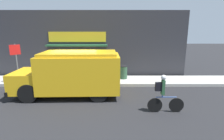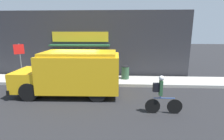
{
  "view_description": "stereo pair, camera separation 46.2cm",
  "coord_description": "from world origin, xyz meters",
  "px_view_note": "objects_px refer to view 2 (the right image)",
  "views": [
    {
      "loc": [
        2.13,
        -10.17,
        3.38
      ],
      "look_at": [
        2.08,
        -0.2,
        1.1
      ],
      "focal_mm": 28.0,
      "sensor_mm": 36.0,
      "label": 1
    },
    {
      "loc": [
        2.59,
        -10.16,
        3.38
      ],
      "look_at": [
        2.08,
        -0.2,
        1.1
      ],
      "focal_mm": 28.0,
      "sensor_mm": 36.0,
      "label": 2
    }
  ],
  "objects_px": {
    "stop_sign_post": "(20,56)",
    "trash_bin": "(125,72)",
    "cyclist": "(161,95)",
    "school_bus": "(73,73)"
  },
  "relations": [
    {
      "from": "stop_sign_post",
      "to": "trash_bin",
      "type": "height_order",
      "value": "stop_sign_post"
    },
    {
      "from": "trash_bin",
      "to": "cyclist",
      "type": "bearing_deg",
      "value": -73.66
    },
    {
      "from": "trash_bin",
      "to": "school_bus",
      "type": "bearing_deg",
      "value": -137.37
    },
    {
      "from": "school_bus",
      "to": "stop_sign_post",
      "type": "distance_m",
      "value": 4.19
    },
    {
      "from": "cyclist",
      "to": "school_bus",
      "type": "bearing_deg",
      "value": 153.58
    },
    {
      "from": "cyclist",
      "to": "stop_sign_post",
      "type": "relative_size",
      "value": 0.68
    },
    {
      "from": "trash_bin",
      "to": "stop_sign_post",
      "type": "bearing_deg",
      "value": -172.18
    },
    {
      "from": "stop_sign_post",
      "to": "trash_bin",
      "type": "distance_m",
      "value": 6.77
    },
    {
      "from": "cyclist",
      "to": "trash_bin",
      "type": "bearing_deg",
      "value": 105.82
    },
    {
      "from": "school_bus",
      "to": "cyclist",
      "type": "distance_m",
      "value": 4.66
    }
  ]
}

